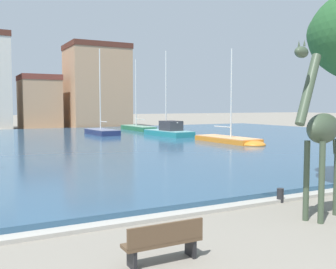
{
  "coord_description": "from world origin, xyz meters",
  "views": [
    {
      "loc": [
        -5.91,
        -1.54,
        3.42
      ],
      "look_at": [
        1.89,
        13.2,
        2.2
      ],
      "focal_mm": 42.35,
      "sensor_mm": 36.0,
      "label": 1
    }
  ],
  "objects_px": {
    "giraffe_statue": "(321,132)",
    "mooring_bollard": "(280,195)",
    "sailboat_teal": "(166,132)",
    "sailboat_orange": "(232,141)",
    "sailboat_navy": "(100,133)",
    "park_bench": "(164,241)",
    "sailboat_green": "(135,129)"
  },
  "relations": [
    {
      "from": "giraffe_statue",
      "to": "mooring_bollard",
      "type": "xyz_separation_m",
      "value": [
        0.42,
        2.08,
        -2.39
      ]
    },
    {
      "from": "sailboat_teal",
      "to": "mooring_bollard",
      "type": "distance_m",
      "value": 27.76
    },
    {
      "from": "sailboat_orange",
      "to": "sailboat_navy",
      "type": "bearing_deg",
      "value": 114.7
    },
    {
      "from": "giraffe_statue",
      "to": "sailboat_orange",
      "type": "height_order",
      "value": "sailboat_orange"
    },
    {
      "from": "sailboat_teal",
      "to": "sailboat_navy",
      "type": "distance_m",
      "value": 7.46
    },
    {
      "from": "park_bench",
      "to": "sailboat_orange",
      "type": "bearing_deg",
      "value": 49.64
    },
    {
      "from": "mooring_bollard",
      "to": "sailboat_orange",
      "type": "bearing_deg",
      "value": 57.88
    },
    {
      "from": "sailboat_green",
      "to": "sailboat_navy",
      "type": "height_order",
      "value": "sailboat_navy"
    },
    {
      "from": "park_bench",
      "to": "giraffe_statue",
      "type": "bearing_deg",
      "value": 8.13
    },
    {
      "from": "giraffe_statue",
      "to": "sailboat_orange",
      "type": "xyz_separation_m",
      "value": [
        10.81,
        18.62,
        -2.23
      ]
    },
    {
      "from": "sailboat_green",
      "to": "mooring_bollard",
      "type": "xyz_separation_m",
      "value": [
        -10.15,
        -36.64,
        -0.21
      ]
    },
    {
      "from": "giraffe_statue",
      "to": "sailboat_green",
      "type": "height_order",
      "value": "sailboat_green"
    },
    {
      "from": "giraffe_statue",
      "to": "sailboat_navy",
      "type": "bearing_deg",
      "value": 83.06
    },
    {
      "from": "giraffe_statue",
      "to": "sailboat_teal",
      "type": "bearing_deg",
      "value": 71.3
    },
    {
      "from": "park_bench",
      "to": "mooring_bollard",
      "type": "bearing_deg",
      "value": 25.25
    },
    {
      "from": "sailboat_teal",
      "to": "mooring_bollard",
      "type": "relative_size",
      "value": 18.09
    },
    {
      "from": "mooring_bollard",
      "to": "park_bench",
      "type": "relative_size",
      "value": 0.28
    },
    {
      "from": "sailboat_teal",
      "to": "sailboat_green",
      "type": "xyz_separation_m",
      "value": [
        1.0,
        10.43,
        -0.16
      ]
    },
    {
      "from": "giraffe_statue",
      "to": "mooring_bollard",
      "type": "height_order",
      "value": "giraffe_statue"
    },
    {
      "from": "giraffe_statue",
      "to": "sailboat_navy",
      "type": "relative_size",
      "value": 0.54
    },
    {
      "from": "sailboat_green",
      "to": "mooring_bollard",
      "type": "bearing_deg",
      "value": -105.48
    },
    {
      "from": "giraffe_statue",
      "to": "sailboat_teal",
      "type": "relative_size",
      "value": 0.57
    },
    {
      "from": "sailboat_teal",
      "to": "sailboat_navy",
      "type": "height_order",
      "value": "sailboat_navy"
    },
    {
      "from": "mooring_bollard",
      "to": "park_bench",
      "type": "bearing_deg",
      "value": -154.75
    },
    {
      "from": "sailboat_green",
      "to": "mooring_bollard",
      "type": "distance_m",
      "value": 38.01
    },
    {
      "from": "sailboat_navy",
      "to": "park_bench",
      "type": "height_order",
      "value": "sailboat_navy"
    },
    {
      "from": "giraffe_statue",
      "to": "mooring_bollard",
      "type": "bearing_deg",
      "value": 78.45
    },
    {
      "from": "giraffe_statue",
      "to": "sailboat_green",
      "type": "bearing_deg",
      "value": 74.73
    },
    {
      "from": "sailboat_green",
      "to": "sailboat_navy",
      "type": "relative_size",
      "value": 0.97
    },
    {
      "from": "giraffe_statue",
      "to": "sailboat_navy",
      "type": "distance_m",
      "value": 33.61
    },
    {
      "from": "sailboat_orange",
      "to": "sailboat_green",
      "type": "xyz_separation_m",
      "value": [
        -0.24,
        20.1,
        0.06
      ]
    },
    {
      "from": "sailboat_navy",
      "to": "park_bench",
      "type": "distance_m",
      "value": 35.48
    }
  ]
}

